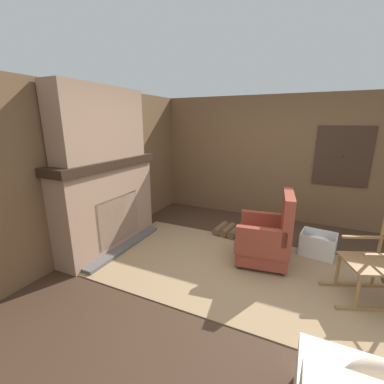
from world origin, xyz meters
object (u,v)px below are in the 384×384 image
(rocking_chair, at_px, (375,263))
(oil_lamp_vase, at_px, (72,158))
(laundry_basket, at_px, (318,244))
(storage_case, at_px, (112,153))
(armchair, at_px, (267,238))
(firewood_stack, at_px, (228,230))

(rocking_chair, height_order, oil_lamp_vase, oil_lamp_vase)
(laundry_basket, distance_m, storage_case, 3.34)
(armchair, bearing_deg, storage_case, -0.29)
(firewood_stack, bearing_deg, oil_lamp_vase, -132.76)
(armchair, xyz_separation_m, storage_case, (-2.32, -0.30, 1.08))
(rocking_chair, height_order, firewood_stack, rocking_chair)
(firewood_stack, bearing_deg, laundry_basket, -6.43)
(laundry_basket, xyz_separation_m, oil_lamp_vase, (-2.98, -1.54, 1.27))
(rocking_chair, xyz_separation_m, oil_lamp_vase, (-3.49, -0.71, 1.01))
(oil_lamp_vase, bearing_deg, storage_case, 89.99)
(laundry_basket, bearing_deg, armchair, -141.07)
(armchair, relative_size, rocking_chair, 0.76)
(armchair, height_order, firewood_stack, armchair)
(armchair, distance_m, laundry_basket, 0.86)
(armchair, relative_size, firewood_stack, 2.13)
(firewood_stack, xyz_separation_m, laundry_basket, (1.41, -0.16, 0.10))
(armchair, xyz_separation_m, firewood_stack, (-0.75, 0.69, -0.29))
(laundry_basket, height_order, oil_lamp_vase, oil_lamp_vase)
(firewood_stack, xyz_separation_m, storage_case, (-1.57, -0.99, 1.37))
(laundry_basket, height_order, storage_case, storage_case)
(rocking_chair, relative_size, storage_case, 5.60)
(rocking_chair, distance_m, storage_case, 3.63)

